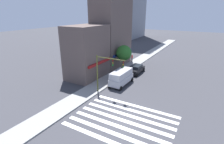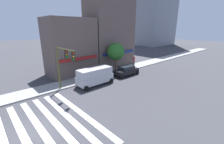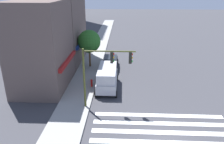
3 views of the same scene
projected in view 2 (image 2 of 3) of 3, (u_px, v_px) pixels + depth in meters
The scene contains 10 objects.
ground_plane at pixel (40, 128), 11.66m from camera, with size 200.00×200.00×0.00m, color #38383D.
sidewalk_left at pixel (18, 96), 16.97m from camera, with size 120.00×3.00×0.15m.
crosswalk_stripes at pixel (40, 128), 11.66m from camera, with size 7.59×10.80×0.01m.
storefront_row at pixel (99, 32), 27.43m from camera, with size 16.99×5.30×15.62m.
traffic_signal at pixel (64, 60), 16.81m from camera, with size 0.32×4.43×5.52m.
van_silver at pixel (95, 76), 20.26m from camera, with size 5.00×2.22×2.34m.
sedan_black at pixel (126, 70), 24.42m from camera, with size 4.42×2.02×1.59m.
pedestrian_red_jacket at pixel (134, 60), 31.18m from camera, with size 0.32×0.32×1.77m.
fire_hydrant at pixel (88, 78), 21.65m from camera, with size 0.24×0.24×0.84m.
street_tree at pixel (116, 52), 25.80m from camera, with size 2.99×2.99×4.93m.
Camera 2 is at (-2.52, -11.13, 7.53)m, focal length 24.00 mm.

